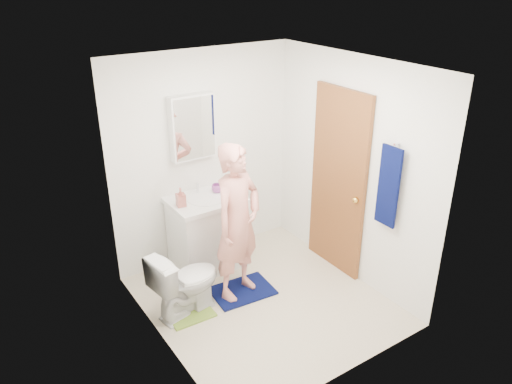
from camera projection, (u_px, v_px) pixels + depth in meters
floor at (264, 302)px, 5.16m from camera, size 2.20×2.40×0.02m
ceiling at (266, 64)px, 4.15m from camera, size 2.20×2.40×0.02m
wall_back at (203, 158)px, 5.57m from camera, size 2.20×0.02×2.40m
wall_front at (357, 253)px, 3.74m from camera, size 2.20×0.02×2.40m
wall_left at (154, 228)px, 4.09m from camera, size 0.02×2.40×2.40m
wall_right at (352, 171)px, 5.21m from camera, size 0.02×2.40×2.40m
vanity_cabinet at (207, 235)px, 5.60m from camera, size 0.75×0.55×0.80m
countertop at (206, 201)px, 5.43m from camera, size 0.79×0.59×0.05m
sink_basin at (206, 199)px, 5.42m from camera, size 0.40×0.40×0.03m
faucet at (197, 188)px, 5.53m from camera, size 0.03×0.03×0.12m
medicine_cabinet at (192, 127)px, 5.27m from camera, size 0.50×0.12×0.70m
mirror_panel at (195, 128)px, 5.23m from camera, size 0.46×0.01×0.66m
door at (338, 182)px, 5.38m from camera, size 0.05×0.80×2.05m
door_knob at (356, 200)px, 5.15m from camera, size 0.07×0.07×0.07m
towel at (389, 187)px, 4.72m from camera, size 0.03×0.24×0.80m
towel_hook at (397, 144)px, 4.57m from camera, size 0.06×0.02×0.02m
toilet at (186, 282)px, 4.85m from camera, size 0.75×0.50×0.71m
bath_mat at (242, 291)px, 5.29m from camera, size 0.67×0.50×0.02m
green_rug at (189, 313)px, 4.96m from camera, size 0.45×0.39×0.02m
soap_dispenser at (181, 197)px, 5.21m from camera, size 0.10×0.11×0.20m
toothbrush_cup at (217, 188)px, 5.54m from camera, size 0.16×0.16×0.10m
man at (238, 222)px, 4.93m from camera, size 0.69×0.57×1.64m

